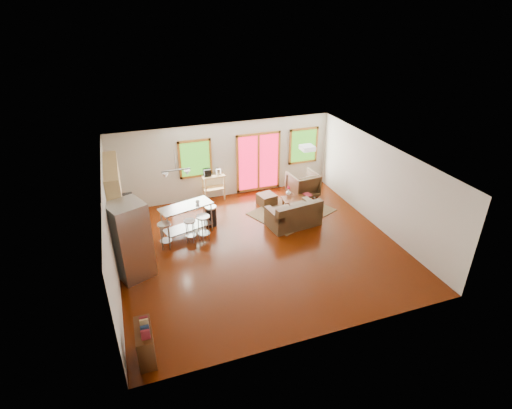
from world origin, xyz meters
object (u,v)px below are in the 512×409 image
object	(u,v)px
ottoman	(267,199)
island	(187,215)
rug	(292,212)
kitchen_cart	(212,178)
loveseat	(294,216)
armchair	(303,183)
coffee_table	(296,200)
refrigerator	(131,240)

from	to	relation	value
ottoman	island	world-z (taller)	island
rug	kitchen_cart	size ratio (longest dim) A/B	2.07
loveseat	armchair	xyz separation A→B (m)	(1.12, 1.75, 0.15)
island	kitchen_cart	size ratio (longest dim) A/B	1.40
coffee_table	armchair	bearing A→B (deg)	51.25
coffee_table	refrigerator	bearing A→B (deg)	-159.98
rug	coffee_table	size ratio (longest dim) A/B	2.55
coffee_table	refrigerator	xyz separation A→B (m)	(-5.26, -1.92, 0.69)
refrigerator	kitchen_cart	world-z (taller)	refrigerator
kitchen_cart	ottoman	bearing A→B (deg)	-30.59
rug	island	xyz separation A→B (m)	(-3.42, -0.23, 0.64)
ottoman	coffee_table	bearing A→B (deg)	-35.33
armchair	ottoman	size ratio (longest dim) A/B	1.77
coffee_table	island	distance (m)	3.71
coffee_table	ottoman	distance (m)	0.99
ottoman	armchair	bearing A→B (deg)	7.50
refrigerator	island	xyz separation A→B (m)	(1.60, 1.45, -0.35)
loveseat	rug	bearing A→B (deg)	62.83
loveseat	coffee_table	world-z (taller)	loveseat
refrigerator	kitchen_cart	size ratio (longest dim) A/B	1.74
loveseat	island	size ratio (longest dim) A/B	1.03
rug	kitchen_cart	distance (m)	2.89
rug	kitchen_cart	xyz separation A→B (m)	(-2.17, 1.76, 0.77)
coffee_table	kitchen_cart	xyz separation A→B (m)	(-2.41, 1.52, 0.48)
ottoman	kitchen_cart	world-z (taller)	kitchen_cart
loveseat	armchair	size ratio (longest dim) A/B	1.74
armchair	refrigerator	bearing A→B (deg)	19.55
coffee_table	refrigerator	distance (m)	5.64
coffee_table	armchair	xyz separation A→B (m)	(0.61, 0.75, 0.17)
coffee_table	kitchen_cart	world-z (taller)	kitchen_cart
rug	loveseat	bearing A→B (deg)	-109.54
kitchen_cart	armchair	bearing A→B (deg)	-14.24
island	armchair	bearing A→B (deg)	15.97
refrigerator	kitchen_cart	xyz separation A→B (m)	(2.85, 3.43, -0.22)
refrigerator	island	world-z (taller)	refrigerator
armchair	refrigerator	world-z (taller)	refrigerator
kitchen_cart	refrigerator	bearing A→B (deg)	-129.66
rug	armchair	distance (m)	1.39
island	refrigerator	bearing A→B (deg)	-137.76
coffee_table	kitchen_cart	size ratio (longest dim) A/B	0.81
armchair	refrigerator	xyz separation A→B (m)	(-5.86, -2.67, 0.52)
coffee_table	ottoman	bearing A→B (deg)	144.67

